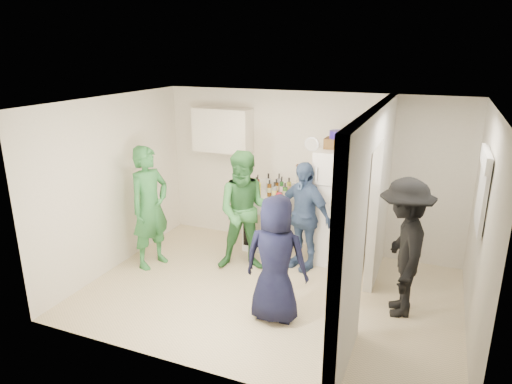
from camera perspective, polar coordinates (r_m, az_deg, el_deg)
floor at (r=6.23m, az=1.68°, el=-12.47°), size 4.80×4.80×0.00m
wall_back at (r=7.25m, az=6.52°, el=2.54°), size 4.80×0.00×4.80m
wall_front at (r=4.27m, az=-6.33°, el=-8.43°), size 4.80×0.00×4.80m
wall_left at (r=6.88m, az=-17.27°, el=1.01°), size 0.00×3.40×3.40m
wall_right at (r=5.41m, az=26.40°, el=-4.52°), size 0.00×3.40×3.40m
ceiling at (r=5.43m, az=1.92°, el=11.04°), size 4.80×4.80×0.00m
partition_pier_back at (r=6.47m, az=15.30°, el=0.15°), size 0.12×1.20×2.50m
partition_pier_front at (r=4.42m, az=11.48°, el=-7.74°), size 0.12×1.20×2.50m
partition_header at (r=5.16m, az=14.60°, el=7.92°), size 0.12×1.00×0.40m
stove at (r=7.36m, az=1.74°, el=-3.73°), size 0.75×0.62×0.89m
upper_cabinet at (r=7.45m, az=-4.20°, el=7.74°), size 0.95×0.34×0.70m
fridge at (r=6.90m, az=10.43°, el=-1.80°), size 0.71×0.69×1.73m
wicker_basket at (r=6.72m, az=10.13°, el=6.00°), size 0.35×0.25×0.15m
blue_bowl at (r=6.69m, az=10.19°, el=7.09°), size 0.24×0.24×0.11m
yellow_cup_stack_top at (r=6.51m, az=12.62°, el=5.93°), size 0.09×0.09×0.25m
wall_clock at (r=7.12m, az=6.99°, el=5.96°), size 0.22×0.02×0.22m
spice_shelf at (r=7.18m, az=6.44°, el=3.22°), size 0.35×0.08×0.03m
nook_window at (r=5.48m, az=26.65°, el=0.14°), size 0.03×0.70×0.80m
nook_window_frame at (r=5.48m, az=26.49°, el=0.16°), size 0.04×0.76×0.86m
nook_valance at (r=5.39m, az=26.73°, el=3.74°), size 0.04×0.82×0.18m
yellow_cup_stack_stove at (r=7.01m, az=0.23°, el=0.14°), size 0.09×0.09×0.25m
red_cup at (r=6.94m, az=2.89°, el=-0.64°), size 0.09×0.09×0.12m
person_green_left at (r=6.79m, az=-13.12°, el=-1.89°), size 0.58×0.75×1.81m
person_green_center at (r=6.52m, az=-1.25°, el=-2.47°), size 1.04×0.93×1.76m
person_denim at (r=6.63m, az=5.90°, el=-2.97°), size 1.02×0.72×1.61m
person_navy at (r=5.35m, az=2.49°, el=-8.42°), size 0.79×0.54×1.55m
person_nook at (r=5.71m, az=17.92°, el=-6.68°), size 0.82×1.20×1.71m
bottle_a at (r=7.37m, az=0.05°, el=0.99°), size 0.06×0.06×0.24m
bottle_b at (r=7.15m, az=0.10°, el=0.58°), size 0.06×0.06×0.27m
bottle_c at (r=7.30m, az=1.56°, el=1.13°), size 0.08×0.08×0.32m
bottle_d at (r=7.13m, az=1.69°, el=0.48°), size 0.07×0.07×0.27m
bottle_e at (r=7.30m, az=2.89°, el=1.10°), size 0.06×0.06×0.32m
bottle_f at (r=7.10m, az=3.22°, el=0.65°), size 0.06×0.06×0.33m
bottle_g at (r=7.22m, az=4.14°, el=0.72°), size 0.07×0.07×0.28m
bottle_h at (r=7.19m, az=-0.88°, el=0.72°), size 0.06×0.06×0.29m
bottle_i at (r=7.26m, az=2.56°, el=0.70°), size 0.07×0.07×0.25m
bottle_j at (r=6.98m, az=3.65°, el=0.09°), size 0.08×0.08×0.26m
bottle_k at (r=7.27m, az=0.22°, el=1.00°), size 0.06×0.06×0.30m
bottle_l at (r=6.98m, az=2.33°, el=0.16°), size 0.08×0.08×0.28m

